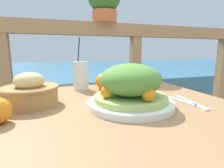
% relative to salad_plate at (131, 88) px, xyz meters
% --- Properties ---
extents(patio_table, '(0.92, 0.79, 0.70)m').
position_rel_salad_plate_xyz_m(patio_table, '(-0.08, 0.06, -0.17)').
color(patio_table, '#997047').
rests_on(patio_table, ground_plane).
extents(railing_fence, '(2.80, 0.08, 1.08)m').
position_rel_salad_plate_xyz_m(railing_fence, '(-0.08, 0.75, 0.01)').
color(railing_fence, '#937551').
rests_on(railing_fence, ground_plane).
extents(sea_backdrop, '(12.00, 4.00, 0.56)m').
position_rel_salad_plate_xyz_m(sea_backdrop, '(-0.08, 3.25, -0.48)').
color(sea_backdrop, teal).
rests_on(sea_backdrop, ground_plane).
extents(salad_plate, '(0.28, 0.28, 0.14)m').
position_rel_salad_plate_xyz_m(salad_plate, '(0.00, 0.00, 0.00)').
color(salad_plate, white).
rests_on(salad_plate, patio_table).
extents(drink_glass, '(0.07, 0.07, 0.25)m').
position_rel_salad_plate_xyz_m(drink_glass, '(-0.12, 0.31, 0.01)').
color(drink_glass, silver).
rests_on(drink_glass, patio_table).
extents(bread_basket, '(0.19, 0.19, 0.11)m').
position_rel_salad_plate_xyz_m(bread_basket, '(-0.32, 0.12, -0.02)').
color(bread_basket, '#AD7F47').
rests_on(bread_basket, patio_table).
extents(fork, '(0.04, 0.18, 0.00)m').
position_rel_salad_plate_xyz_m(fork, '(0.22, -0.03, -0.06)').
color(fork, silver).
rests_on(fork, patio_table).
extents(knife, '(0.04, 0.18, 0.00)m').
position_rel_salad_plate_xyz_m(knife, '(0.19, 0.02, -0.06)').
color(knife, silver).
rests_on(knife, patio_table).
extents(orange_near_basket, '(0.08, 0.08, 0.08)m').
position_rel_salad_plate_xyz_m(orange_near_basket, '(-0.01, 0.29, -0.02)').
color(orange_near_basket, orange).
rests_on(orange_near_basket, patio_table).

